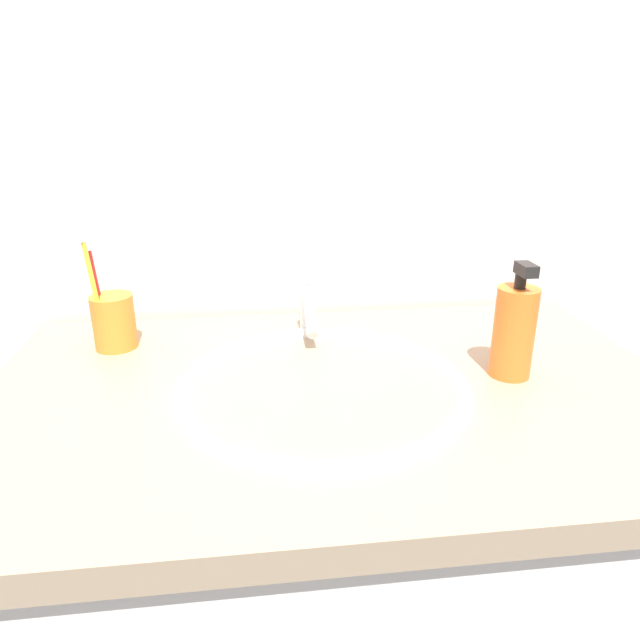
% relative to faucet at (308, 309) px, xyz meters
% --- Properties ---
extents(tiled_wall_back, '(2.17, 0.04, 2.40)m').
position_rel_faucet_xyz_m(tiled_wall_back, '(0.02, 0.15, 0.27)').
color(tiled_wall_back, beige).
rests_on(tiled_wall_back, ground).
extents(vanity_counter, '(0.97, 0.61, 0.88)m').
position_rel_faucet_xyz_m(vanity_counter, '(0.02, -0.19, -0.49)').
color(vanity_counter, silver).
rests_on(vanity_counter, ground).
extents(sink_basin, '(0.41, 0.41, 0.13)m').
position_rel_faucet_xyz_m(sink_basin, '(0.00, -0.20, -0.09)').
color(sink_basin, white).
rests_on(sink_basin, vanity_counter).
extents(faucet, '(0.02, 0.13, 0.10)m').
position_rel_faucet_xyz_m(faucet, '(0.00, 0.00, 0.00)').
color(faucet, silver).
rests_on(faucet, sink_basin).
extents(toothbrush_cup, '(0.07, 0.07, 0.09)m').
position_rel_faucet_xyz_m(toothbrush_cup, '(-0.31, -0.01, -0.00)').
color(toothbrush_cup, orange).
rests_on(toothbrush_cup, vanity_counter).
extents(toothbrush_red, '(0.02, 0.01, 0.18)m').
position_rel_faucet_xyz_m(toothbrush_red, '(-0.33, -0.01, 0.06)').
color(toothbrush_red, red).
rests_on(toothbrush_red, toothbrush_cup).
extents(toothbrush_yellow, '(0.02, 0.02, 0.20)m').
position_rel_faucet_xyz_m(toothbrush_yellow, '(-0.33, -0.04, 0.07)').
color(toothbrush_yellow, yellow).
rests_on(toothbrush_yellow, toothbrush_cup).
extents(soap_dispenser, '(0.06, 0.06, 0.17)m').
position_rel_faucet_xyz_m(soap_dispenser, '(0.27, -0.19, 0.02)').
color(soap_dispenser, orange).
rests_on(soap_dispenser, vanity_counter).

